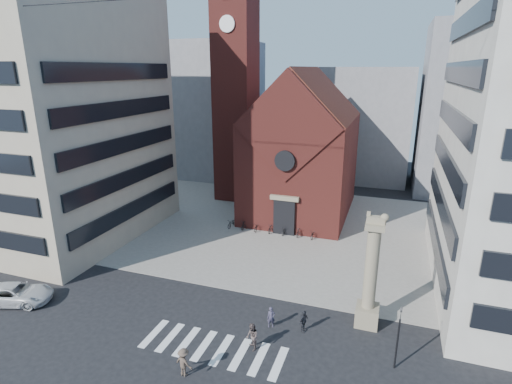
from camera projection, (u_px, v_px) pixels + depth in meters
ground at (223, 320)px, 29.46m from camera, size 120.00×120.00×0.00m
piazza at (289, 227)px, 46.59m from camera, size 46.00×30.00×0.05m
zebra_crossing at (213, 348)px, 26.58m from camera, size 10.20×3.20×0.01m
church at (302, 151)px, 49.68m from camera, size 12.00×16.65×18.00m
campanile at (236, 84)px, 53.17m from camera, size 5.50×5.50×31.20m
building_left at (50, 116)px, 42.13m from camera, size 18.00×20.00×26.00m
bg_block_left at (208, 110)px, 68.54m from camera, size 16.00×14.00×22.00m
bg_block_mid at (365, 124)px, 65.51m from camera, size 14.00×12.00×18.00m
bg_block_right at (481, 111)px, 56.91m from camera, size 16.00×14.00×24.00m
lion_column at (370, 282)px, 28.01m from camera, size 1.63×1.60×8.68m
traffic_light at (398, 337)px, 24.12m from camera, size 0.13×0.16×4.30m
white_car at (15, 294)px, 31.49m from camera, size 6.09×4.18×1.55m
pedestrian_0 at (271, 317)px, 28.50m from camera, size 0.68×0.59×1.57m
pedestrian_1 at (252, 337)px, 26.17m from camera, size 1.12×1.17×1.90m
pedestrian_2 at (304, 321)px, 28.04m from camera, size 0.73×1.04×1.63m
pedestrian_3 at (184, 362)px, 23.94m from camera, size 1.31×0.93×1.85m
scooter_0 at (232, 223)px, 46.54m from camera, size 0.88×1.92×0.97m
scooter_1 at (245, 224)px, 46.02m from camera, size 0.74×1.85×1.08m
scooter_2 at (258, 226)px, 45.54m from camera, size 0.88×1.92×0.97m
scooter_3 at (272, 228)px, 45.02m from camera, size 0.74×1.85×1.08m
scooter_4 at (285, 230)px, 44.53m from camera, size 0.88×1.92×0.97m
scooter_5 at (299, 231)px, 44.01m from camera, size 0.74×1.85×1.08m
scooter_6 at (314, 234)px, 43.52m from camera, size 0.88×1.92×0.97m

